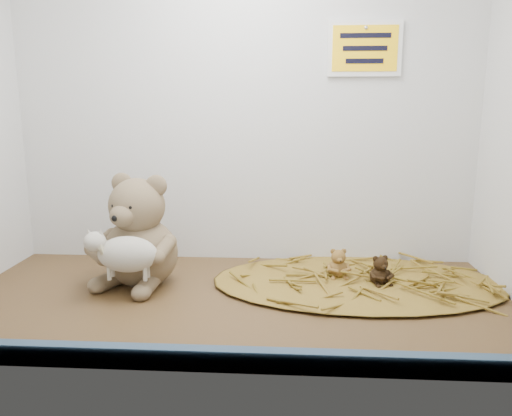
# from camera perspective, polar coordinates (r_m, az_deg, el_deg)

# --- Properties ---
(alcove_shell) EXTENTS (1.20, 0.60, 0.90)m
(alcove_shell) POSITION_cam_1_polar(r_m,az_deg,el_deg) (1.11, -2.27, 13.58)
(alcove_shell) COLOR #3A2314
(alcove_shell) RESTS_ON ground
(front_rail) EXTENTS (1.19, 0.02, 0.04)m
(front_rail) POSITION_cam_1_polar(r_m,az_deg,el_deg) (0.83, -4.78, -16.78)
(front_rail) COLOR #324761
(front_rail) RESTS_ON shelf_floor
(straw_bed) EXTENTS (0.68, 0.40, 0.01)m
(straw_bed) POSITION_cam_1_polar(r_m,az_deg,el_deg) (1.21, 11.57, -8.27)
(straw_bed) COLOR brown
(straw_bed) RESTS_ON shelf_floor
(main_teddy) EXTENTS (0.27, 0.28, 0.26)m
(main_teddy) POSITION_cam_1_polar(r_m,az_deg,el_deg) (1.19, -13.16, -2.42)
(main_teddy) COLOR #836B51
(main_teddy) RESTS_ON shelf_floor
(toy_lamb) EXTENTS (0.17, 0.10, 0.11)m
(toy_lamb) POSITION_cam_1_polar(r_m,az_deg,el_deg) (1.11, -14.46, -5.14)
(toy_lamb) COLOR beige
(toy_lamb) RESTS_ON main_teddy
(mini_teddy_tan) EXTENTS (0.06, 0.07, 0.07)m
(mini_teddy_tan) POSITION_cam_1_polar(r_m,az_deg,el_deg) (1.21, 9.37, -6.07)
(mini_teddy_tan) COLOR olive
(mini_teddy_tan) RESTS_ON straw_bed
(mini_teddy_brown) EXTENTS (0.07, 0.07, 0.07)m
(mini_teddy_brown) POSITION_cam_1_polar(r_m,az_deg,el_deg) (1.18, 13.99, -6.74)
(mini_teddy_brown) COLOR black
(mini_teddy_brown) RESTS_ON straw_bed
(wall_sign) EXTENTS (0.16, 0.01, 0.11)m
(wall_sign) POSITION_cam_1_polar(r_m,az_deg,el_deg) (1.32, 12.31, 17.38)
(wall_sign) COLOR yellow
(wall_sign) RESTS_ON back_wall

